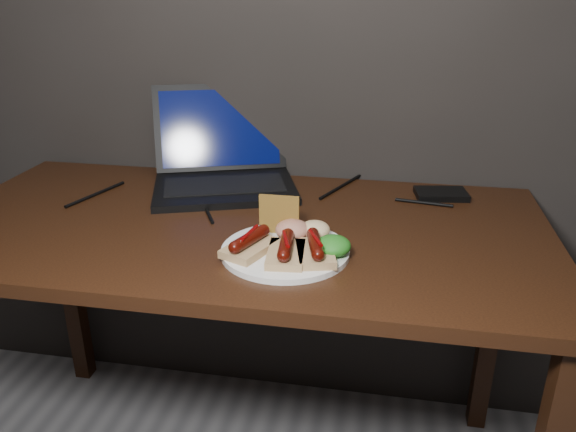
# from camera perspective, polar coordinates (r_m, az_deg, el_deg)

# --- Properties ---
(desk) EXTENTS (1.40, 0.70, 0.75)m
(desk) POSITION_cam_1_polar(r_m,az_deg,el_deg) (1.32, -5.02, -4.17)
(desk) COLOR #371D0D
(desk) RESTS_ON ground
(laptop) EXTENTS (0.45, 0.44, 0.25)m
(laptop) POSITION_cam_1_polar(r_m,az_deg,el_deg) (1.51, -6.61, 5.14)
(laptop) COLOR black
(laptop) RESTS_ON desk
(hard_drive) EXTENTS (0.14, 0.10, 0.02)m
(hard_drive) POSITION_cam_1_polar(r_m,az_deg,el_deg) (1.48, 15.28, 2.18)
(hard_drive) COLOR black
(hard_drive) RESTS_ON desk
(desk_cables) EXTENTS (0.93, 0.40, 0.01)m
(desk_cables) POSITION_cam_1_polar(r_m,az_deg,el_deg) (1.42, -3.06, 1.99)
(desk_cables) COLOR black
(desk_cables) RESTS_ON desk
(plate) EXTENTS (0.27, 0.27, 0.01)m
(plate) POSITION_cam_1_polar(r_m,az_deg,el_deg) (1.13, -0.27, -3.57)
(plate) COLOR white
(plate) RESTS_ON desk
(bread_sausage_left) EXTENTS (0.11, 0.13, 0.04)m
(bread_sausage_left) POSITION_cam_1_polar(r_m,az_deg,el_deg) (1.11, -3.91, -2.85)
(bread_sausage_left) COLOR tan
(bread_sausage_left) RESTS_ON plate
(bread_sausage_center) EXTENTS (0.08, 0.12, 0.04)m
(bread_sausage_center) POSITION_cam_1_polar(r_m,az_deg,el_deg) (1.08, -0.22, -3.49)
(bread_sausage_center) COLOR tan
(bread_sausage_center) RESTS_ON plate
(bread_sausage_right) EXTENTS (0.10, 0.13, 0.04)m
(bread_sausage_right) POSITION_cam_1_polar(r_m,az_deg,el_deg) (1.09, 2.78, -3.38)
(bread_sausage_right) COLOR tan
(bread_sausage_right) RESTS_ON plate
(crispbread) EXTENTS (0.09, 0.01, 0.08)m
(crispbread) POSITION_cam_1_polar(r_m,az_deg,el_deg) (1.18, -0.91, 0.16)
(crispbread) COLOR #AC7F2F
(crispbread) RESTS_ON plate
(salad_greens) EXTENTS (0.07, 0.07, 0.04)m
(salad_greens) POSITION_cam_1_polar(r_m,az_deg,el_deg) (1.10, 4.61, -3.03)
(salad_greens) COLOR #115512
(salad_greens) RESTS_ON plate
(salsa_mound) EXTENTS (0.07, 0.07, 0.04)m
(salsa_mound) POSITION_cam_1_polar(r_m,az_deg,el_deg) (1.16, 0.46, -1.40)
(salsa_mound) COLOR maroon
(salsa_mound) RESTS_ON plate
(coleslaw_mound) EXTENTS (0.06, 0.06, 0.04)m
(coleslaw_mound) POSITION_cam_1_polar(r_m,az_deg,el_deg) (1.17, 2.74, -1.39)
(coleslaw_mound) COLOR beige
(coleslaw_mound) RESTS_ON plate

